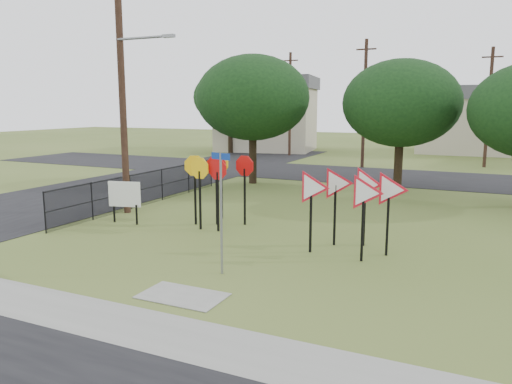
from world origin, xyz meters
TOP-DOWN VIEW (x-y plane):
  - ground at (0.00, 0.00)m, footprint 140.00×140.00m
  - sidewalk at (0.00, -4.20)m, footprint 30.00×1.60m
  - planting_strip at (0.00, -5.40)m, footprint 30.00×0.80m
  - street_left at (-12.00, 10.00)m, footprint 8.00×50.00m
  - street_far at (0.00, 20.00)m, footprint 60.00×8.00m
  - curb_pad at (0.00, -2.40)m, footprint 2.00×1.20m
  - street_name_sign at (0.06, -0.59)m, footprint 0.64×0.22m
  - stop_sign_cluster at (-2.78, 4.11)m, footprint 2.49×2.06m
  - yield_sign_cluster at (2.65, 2.88)m, footprint 3.31×1.83m
  - info_board at (-6.08, 2.91)m, footprint 1.26×0.34m
  - utility_pole_main at (-7.24, 4.50)m, footprint 3.55×0.33m
  - far_pole_a at (-2.00, 24.00)m, footprint 1.40×0.24m
  - far_pole_b at (6.00, 28.00)m, footprint 1.40×0.24m
  - far_pole_c at (-10.00, 30.00)m, footprint 1.40×0.24m
  - fence_run at (-7.60, 6.25)m, footprint 0.05×11.55m
  - house_left at (-14.00, 34.00)m, footprint 10.58×8.88m
  - house_mid at (4.00, 40.00)m, footprint 8.40×8.40m
  - tree_near_left at (-6.00, 14.00)m, footprint 6.40×6.40m
  - tree_near_mid at (2.00, 15.00)m, footprint 6.00×6.00m
  - tree_far_left at (-16.00, 30.00)m, footprint 6.80×6.80m

SIDE VIEW (x-z plane):
  - ground at x=0.00m, z-range 0.00..0.00m
  - planting_strip at x=0.00m, z-range 0.00..0.02m
  - sidewalk at x=0.00m, z-range 0.00..0.02m
  - street_left at x=-12.00m, z-range 0.00..0.02m
  - street_far at x=0.00m, z-range 0.00..0.02m
  - curb_pad at x=0.00m, z-range 0.00..0.02m
  - fence_run at x=-7.60m, z-range 0.03..1.53m
  - info_board at x=-6.08m, z-range 0.26..1.87m
  - street_name_sign at x=0.06m, z-range 0.22..3.45m
  - yield_sign_cluster at x=2.65m, z-range 0.60..3.18m
  - stop_sign_cluster at x=-2.78m, z-range 0.62..3.26m
  - house_mid at x=4.00m, z-range 0.05..6.25m
  - house_left at x=-14.00m, z-range 0.05..7.25m
  - far_pole_b at x=6.00m, z-range 0.10..8.60m
  - tree_near_mid at x=2.00m, z-range 1.14..7.94m
  - far_pole_a at x=-2.00m, z-range 0.10..9.10m
  - far_pole_c at x=-10.00m, z-range 0.10..9.10m
  - tree_near_left at x=-6.00m, z-range 1.22..8.49m
  - tree_far_left at x=-16.00m, z-range 1.31..9.04m
  - utility_pole_main at x=-7.24m, z-range 0.21..10.21m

